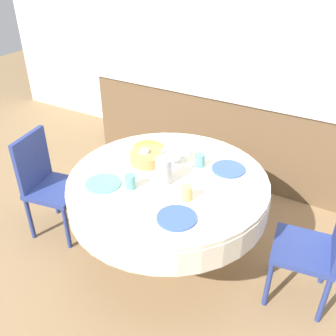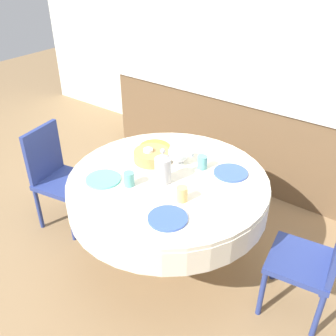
{
  "view_description": "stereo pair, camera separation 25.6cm",
  "coord_description": "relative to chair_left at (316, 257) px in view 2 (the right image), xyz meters",
  "views": [
    {
      "loc": [
        1.08,
        -1.89,
        2.19
      ],
      "look_at": [
        0.0,
        0.0,
        0.83
      ],
      "focal_mm": 40.0,
      "sensor_mm": 36.0,
      "label": 1
    },
    {
      "loc": [
        1.3,
        -1.75,
        2.19
      ],
      "look_at": [
        0.0,
        0.0,
        0.83
      ],
      "focal_mm": 40.0,
      "sensor_mm": 36.0,
      "label": 2
    }
  ],
  "objects": [
    {
      "name": "bread_basket",
      "position": [
        -1.28,
        -0.02,
        0.3
      ],
      "size": [
        0.27,
        0.27,
        0.08
      ],
      "primitive_type": "cylinder",
      "color": "#AD844C",
      "rests_on": "dining_table"
    },
    {
      "name": "ground_plane",
      "position": [
        -1.04,
        -0.14,
        -0.49
      ],
      "size": [
        12.0,
        12.0,
        0.0
      ],
      "primitive_type": "plane",
      "color": "#8E704C"
    },
    {
      "name": "dining_table",
      "position": [
        -1.04,
        -0.14,
        0.14
      ],
      "size": [
        1.41,
        1.41,
        0.75
      ],
      "color": "brown",
      "rests_on": "ground_plane"
    },
    {
      "name": "wall_back",
      "position": [
        -1.04,
        1.74,
        0.81
      ],
      "size": [
        7.0,
        0.05,
        2.6
      ],
      "color": "beige",
      "rests_on": "ground_plane"
    },
    {
      "name": "chair_left",
      "position": [
        0.0,
        0.0,
        0.0
      ],
      "size": [
        0.45,
        0.45,
        0.89
      ],
      "rotation": [
        0.0,
        0.0,
        -4.58
      ],
      "color": "navy",
      "rests_on": "ground_plane"
    },
    {
      "name": "chair_right",
      "position": [
        -2.07,
        -0.33,
        0.0
      ],
      "size": [
        0.46,
        0.46,
        0.89
      ],
      "rotation": [
        0.0,
        0.0,
        -1.39
      ],
      "color": "navy",
      "rests_on": "ground_plane"
    },
    {
      "name": "cup_far_right",
      "position": [
        -0.92,
        0.11,
        0.31
      ],
      "size": [
        0.07,
        0.07,
        0.1
      ],
      "primitive_type": "cylinder",
      "color": "#5BA39E",
      "rests_on": "dining_table"
    },
    {
      "name": "cup_near_right",
      "position": [
        -0.81,
        -0.3,
        0.31
      ],
      "size": [
        0.07,
        0.07,
        0.1
      ],
      "primitive_type": "cylinder",
      "color": "#DBB766",
      "rests_on": "dining_table"
    },
    {
      "name": "coffee_carafe",
      "position": [
        -1.04,
        -0.2,
        0.37
      ],
      "size": [
        0.11,
        0.11,
        0.26
      ],
      "color": "#B2B2B7",
      "rests_on": "dining_table"
    },
    {
      "name": "teapot",
      "position": [
        -1.1,
        0.06,
        0.35
      ],
      "size": [
        0.2,
        0.15,
        0.19
      ],
      "color": "white",
      "rests_on": "dining_table"
    },
    {
      "name": "plate_far_left",
      "position": [
        -1.38,
        0.14,
        0.27
      ],
      "size": [
        0.24,
        0.24,
        0.01
      ],
      "primitive_type": "cylinder",
      "color": "orange",
      "rests_on": "dining_table"
    },
    {
      "name": "kitchen_counter",
      "position": [
        -1.04,
        1.41,
        -0.03
      ],
      "size": [
        3.24,
        0.64,
        0.91
      ],
      "color": "brown",
      "rests_on": "ground_plane"
    },
    {
      "name": "plate_near_right",
      "position": [
        -0.77,
        -0.5,
        0.27
      ],
      "size": [
        0.24,
        0.24,
        0.01
      ],
      "primitive_type": "cylinder",
      "color": "#3856AD",
      "rests_on": "dining_table"
    },
    {
      "name": "plate_near_left",
      "position": [
        -1.38,
        -0.43,
        0.27
      ],
      "size": [
        0.24,
        0.24,
        0.01
      ],
      "primitive_type": "cylinder",
      "color": "#60BCB7",
      "rests_on": "dining_table"
    },
    {
      "name": "cup_far_left",
      "position": [
        -1.3,
        -0.04,
        0.31
      ],
      "size": [
        0.07,
        0.07,
        0.1
      ],
      "primitive_type": "cylinder",
      "color": "white",
      "rests_on": "dining_table"
    },
    {
      "name": "plate_far_right",
      "position": [
        -0.71,
        0.17,
        0.27
      ],
      "size": [
        0.24,
        0.24,
        0.01
      ],
      "primitive_type": "cylinder",
      "color": "#3856AD",
      "rests_on": "dining_table"
    },
    {
      "name": "cup_near_left",
      "position": [
        -1.19,
        -0.37,
        0.31
      ],
      "size": [
        0.07,
        0.07,
        0.1
      ],
      "primitive_type": "cylinder",
      "color": "#5BA39E",
      "rests_on": "dining_table"
    }
  ]
}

